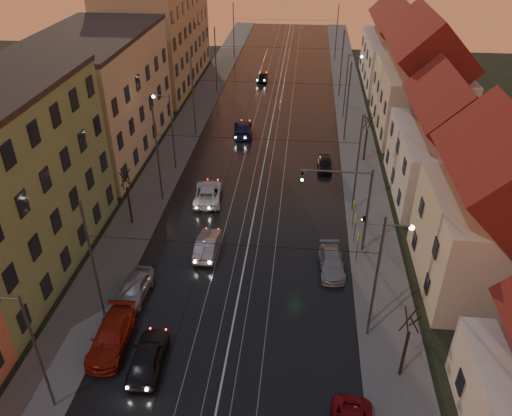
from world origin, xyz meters
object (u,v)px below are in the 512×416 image
(street_lamp_0, at_px, (29,343))
(traffic_light_mast, at_px, (355,200))
(street_lamp_1, at_px, (383,265))
(driving_car_2, at_px, (208,193))
(driving_car_1, at_px, (207,245))
(parked_right_1, at_px, (331,263))
(driving_car_0, at_px, (148,356))
(parked_right_2, at_px, (325,164))
(parked_left_2, at_px, (111,337))
(driving_car_3, at_px, (243,128))
(street_lamp_2, at_px, (169,125))
(street_lamp_3, at_px, (349,80))
(driving_car_4, at_px, (262,76))
(parked_left_3, at_px, (135,288))

(street_lamp_0, distance_m, traffic_light_mast, 23.42)
(street_lamp_1, height_order, driving_car_2, street_lamp_1)
(driving_car_1, xyz_separation_m, parked_right_1, (9.54, -1.17, -0.09))
(street_lamp_0, relative_size, driving_car_0, 1.76)
(driving_car_1, distance_m, parked_right_2, 17.69)
(street_lamp_0, height_order, parked_left_2, street_lamp_0)
(street_lamp_1, height_order, parked_right_2, street_lamp_1)
(driving_car_1, xyz_separation_m, parked_right_2, (9.30, 15.05, -0.11))
(driving_car_0, xyz_separation_m, driving_car_3, (1.39, 34.34, -0.03))
(street_lamp_2, bearing_deg, driving_car_2, -49.79)
(street_lamp_3, xyz_separation_m, driving_car_0, (-13.59, -40.73, -4.11))
(street_lamp_2, relative_size, driving_car_2, 1.57)
(street_lamp_2, bearing_deg, traffic_light_mast, -35.07)
(traffic_light_mast, height_order, driving_car_1, traffic_light_mast)
(driving_car_4, bearing_deg, parked_left_2, 83.39)
(street_lamp_0, height_order, driving_car_2, street_lamp_0)
(street_lamp_1, relative_size, driving_car_1, 1.81)
(driving_car_2, bearing_deg, street_lamp_2, -55.75)
(street_lamp_2, distance_m, traffic_light_mast, 20.89)
(street_lamp_3, height_order, traffic_light_mast, street_lamp_3)
(driving_car_3, bearing_deg, parked_right_2, 132.54)
(driving_car_0, bearing_deg, street_lamp_3, -110.70)
(street_lamp_3, bearing_deg, parked_left_3, -114.95)
(street_lamp_2, relative_size, parked_left_3, 1.86)
(street_lamp_2, xyz_separation_m, parked_left_2, (1.94, -23.45, -4.14))
(street_lamp_1, relative_size, traffic_light_mast, 1.11)
(street_lamp_3, relative_size, parked_right_1, 1.82)
(driving_car_3, relative_size, parked_right_2, 1.42)
(street_lamp_2, relative_size, street_lamp_3, 1.00)
(street_lamp_1, distance_m, driving_car_3, 32.29)
(traffic_light_mast, bearing_deg, parked_left_2, -142.93)
(street_lamp_3, xyz_separation_m, parked_right_2, (-2.84, -14.34, -4.27))
(driving_car_1, relative_size, driving_car_2, 0.87)
(street_lamp_2, bearing_deg, street_lamp_1, -47.68)
(driving_car_4, height_order, parked_left_3, parked_left_3)
(parked_right_1, distance_m, parked_right_2, 16.22)
(street_lamp_0, relative_size, street_lamp_1, 1.00)
(street_lamp_3, xyz_separation_m, driving_car_2, (-13.56, -21.50, -4.18))
(parked_right_2, bearing_deg, driving_car_3, 139.00)
(street_lamp_1, xyz_separation_m, driving_car_2, (-13.56, 14.50, -4.18))
(parked_left_3, xyz_separation_m, parked_right_2, (13.39, 20.55, -0.12))
(driving_car_0, relative_size, driving_car_1, 1.02)
(traffic_light_mast, bearing_deg, driving_car_0, -134.44)
(driving_car_1, height_order, parked_right_2, driving_car_1)
(traffic_light_mast, distance_m, driving_car_2, 14.57)
(driving_car_4, bearing_deg, driving_car_3, 87.06)
(driving_car_2, distance_m, parked_right_1, 14.22)
(traffic_light_mast, height_order, parked_left_3, traffic_light_mast)
(street_lamp_1, distance_m, street_lamp_2, 27.05)
(street_lamp_3, distance_m, driving_car_2, 25.76)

